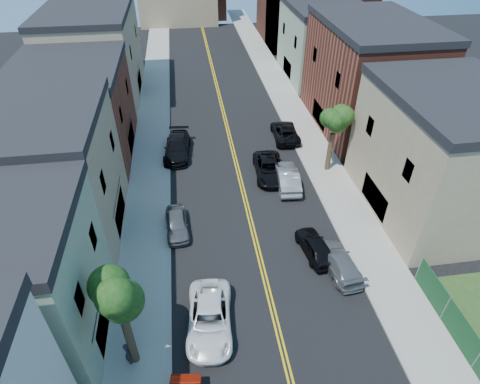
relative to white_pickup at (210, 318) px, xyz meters
name	(u,v)px	position (x,y,z in m)	size (l,w,h in m)	color
sidewalk_left	(152,129)	(-4.10, 24.48, -0.67)	(3.20, 100.00, 0.15)	gray
sidewalk_right	(298,119)	(11.70, 24.48, -0.67)	(3.20, 100.00, 0.15)	gray
curb_left	(169,127)	(-2.35, 24.48, -0.67)	(0.30, 100.00, 0.15)	gray
curb_right	(282,120)	(9.95, 24.48, -0.67)	(0.30, 100.00, 0.15)	gray
bldg_left_tan_near	(43,182)	(-10.20, 9.48, 3.75)	(9.00, 10.00, 9.00)	#998466
bldg_left_brick	(75,115)	(-10.20, 20.48, 3.25)	(9.00, 12.00, 8.00)	brown
bldg_left_tan_far	(96,55)	(-10.20, 34.48, 4.00)	(9.00, 16.00, 9.50)	#998466
bldg_right_tan	(442,158)	(17.80, 8.48, 3.75)	(9.00, 12.00, 9.00)	#998466
bldg_right_brick	(367,79)	(17.80, 22.48, 4.25)	(9.00, 14.00, 10.00)	brown
bldg_right_palegrn	(323,44)	(17.80, 36.48, 3.50)	(9.00, 12.00, 8.50)	gray
tree_left_mid	(113,279)	(-4.08, -1.51, 5.84)	(5.20, 5.20, 9.29)	#362A1B
tree_right_far	(336,111)	(11.72, 14.49, 5.01)	(4.40, 4.40, 8.03)	#362A1B
white_pickup	(210,318)	(0.00, 0.00, 0.00)	(2.47, 5.37, 1.49)	white
grey_car_left	(177,224)	(-1.70, 8.37, -0.07)	(1.60, 3.97, 1.35)	#4E5255
black_car_left	(177,147)	(-1.46, 19.03, 0.06)	(2.27, 5.58, 1.62)	black
grey_car_right	(339,262)	(8.74, 3.10, -0.08)	(1.85, 4.56, 1.32)	slate
black_car_right	(315,246)	(7.60, 4.70, -0.05)	(1.63, 4.06, 1.38)	black
silver_car_right	(287,177)	(7.60, 12.78, 0.06)	(1.71, 4.90, 1.62)	#95979C
dark_car_right_far	(285,132)	(9.30, 20.64, -0.04)	(2.36, 5.11, 1.42)	black
black_suv_lane	(269,168)	(6.39, 14.41, -0.01)	(2.43, 5.27, 1.47)	black
pedestrian_left	(128,353)	(-4.36, -1.59, 0.17)	(0.56, 0.37, 1.54)	#292830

